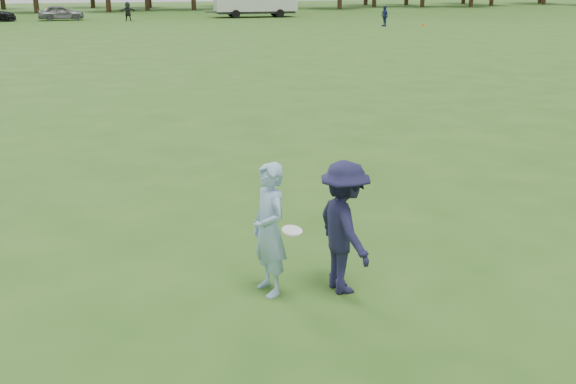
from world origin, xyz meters
name	(u,v)px	position (x,y,z in m)	size (l,w,h in m)	color
ground	(256,287)	(0.00, 0.00, 0.00)	(200.00, 200.00, 0.00)	#2A5417
thrower	(269,229)	(0.15, -0.18, 0.91)	(0.66, 0.43, 1.81)	#8BB2D7
defender	(344,227)	(1.14, -0.36, 0.91)	(1.17, 0.67, 1.82)	#1A1A3A
player_far_b	(384,16)	(20.15, 44.64, 0.82)	(0.97, 0.40, 1.65)	navy
player_far_d	(128,11)	(0.05, 56.95, 0.84)	(1.56, 0.50, 1.69)	black
car_e	(61,13)	(-5.92, 59.06, 0.70)	(1.64, 4.08, 1.39)	slate
field_cone	(423,24)	(23.44, 44.26, 0.15)	(0.28, 0.28, 0.30)	#DE3E0B
disc_in_play	(292,231)	(0.39, -0.46, 0.97)	(0.28, 0.28, 0.09)	white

